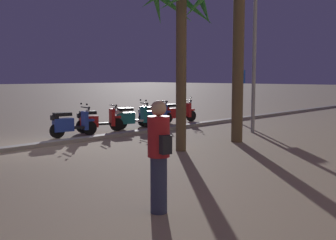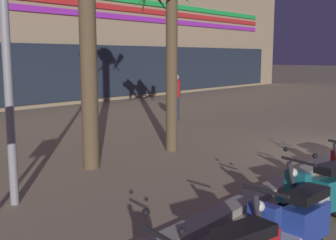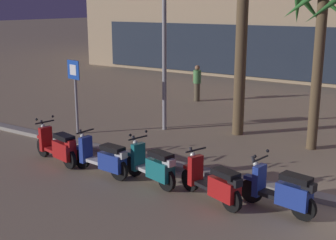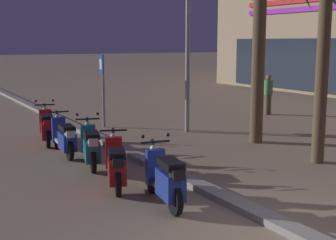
{
  "view_description": "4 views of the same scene",
  "coord_description": "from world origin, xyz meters",
  "px_view_note": "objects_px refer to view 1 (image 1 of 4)",
  "views": [
    {
      "loc": [
        5.89,
        11.37,
        2.11
      ],
      "look_at": [
        -2.69,
        3.12,
        0.84
      ],
      "focal_mm": 43.63,
      "sensor_mm": 36.0,
      "label": 1
    },
    {
      "loc": [
        -10.86,
        -3.25,
        2.42
      ],
      "look_at": [
        -5.1,
        1.69,
        1.28
      ],
      "focal_mm": 45.41,
      "sensor_mm": 36.0,
      "label": 2
    },
    {
      "loc": [
        0.77,
        -9.21,
        4.11
      ],
      "look_at": [
        -5.36,
        0.15,
        1.24
      ],
      "focal_mm": 48.4,
      "sensor_mm": 36.0,
      "label": 3
    },
    {
      "loc": [
        4.77,
        -4.72,
        2.82
      ],
      "look_at": [
        -2.8,
        -0.33,
        1.34
      ],
      "focal_mm": 49.43,
      "sensor_mm": 36.0,
      "label": 4
    }
  ],
  "objects_px": {
    "scooter_red_far_back": "(177,112)",
    "pedestrian_by_palm_tree": "(159,154)",
    "scooter_teal_mid_centre": "(132,117)",
    "palm_tree_near_sign": "(182,16)",
    "scooter_red_last_in_row": "(96,121)",
    "crossing_sign": "(241,90)",
    "street_lamp": "(255,19)",
    "scooter_blue_lead_nearest": "(153,115)",
    "scooter_blue_second_in_line": "(70,124)"
  },
  "relations": [
    {
      "from": "crossing_sign",
      "to": "palm_tree_near_sign",
      "type": "xyz_separation_m",
      "value": [
        6.88,
        2.63,
        2.28
      ]
    },
    {
      "from": "pedestrian_by_palm_tree",
      "to": "street_lamp",
      "type": "relative_size",
      "value": 0.25
    },
    {
      "from": "scooter_blue_second_in_line",
      "to": "pedestrian_by_palm_tree",
      "type": "relative_size",
      "value": 0.98
    },
    {
      "from": "scooter_blue_second_in_line",
      "to": "scooter_red_far_back",
      "type": "bearing_deg",
      "value": -176.1
    },
    {
      "from": "scooter_blue_lead_nearest",
      "to": "scooter_red_last_in_row",
      "type": "xyz_separation_m",
      "value": [
        3.03,
        0.06,
        0.0
      ]
    },
    {
      "from": "scooter_red_last_in_row",
      "to": "scooter_blue_second_in_line",
      "type": "height_order",
      "value": "scooter_blue_second_in_line"
    },
    {
      "from": "scooter_blue_lead_nearest",
      "to": "scooter_blue_second_in_line",
      "type": "relative_size",
      "value": 1.08
    },
    {
      "from": "pedestrian_by_palm_tree",
      "to": "crossing_sign",
      "type": "bearing_deg",
      "value": -151.8
    },
    {
      "from": "scooter_teal_mid_centre",
      "to": "scooter_blue_second_in_line",
      "type": "bearing_deg",
      "value": 4.15
    },
    {
      "from": "scooter_red_far_back",
      "to": "crossing_sign",
      "type": "relative_size",
      "value": 0.76
    },
    {
      "from": "crossing_sign",
      "to": "scooter_blue_second_in_line",
      "type": "bearing_deg",
      "value": -14.48
    },
    {
      "from": "scooter_teal_mid_centre",
      "to": "palm_tree_near_sign",
      "type": "bearing_deg",
      "value": 64.26
    },
    {
      "from": "scooter_red_far_back",
      "to": "pedestrian_by_palm_tree",
      "type": "relative_size",
      "value": 1.05
    },
    {
      "from": "scooter_red_far_back",
      "to": "crossing_sign",
      "type": "distance_m",
      "value": 3.06
    },
    {
      "from": "crossing_sign",
      "to": "street_lamp",
      "type": "height_order",
      "value": "street_lamp"
    },
    {
      "from": "scooter_blue_second_in_line",
      "to": "pedestrian_by_palm_tree",
      "type": "height_order",
      "value": "pedestrian_by_palm_tree"
    },
    {
      "from": "scooter_blue_lead_nearest",
      "to": "scooter_red_far_back",
      "type": "bearing_deg",
      "value": -179.73
    },
    {
      "from": "scooter_red_far_back",
      "to": "scooter_red_last_in_row",
      "type": "xyz_separation_m",
      "value": [
        4.59,
        0.07,
        -0.01
      ]
    },
    {
      "from": "scooter_red_far_back",
      "to": "scooter_blue_second_in_line",
      "type": "xyz_separation_m",
      "value": [
        5.95,
        0.41,
        0.0
      ]
    },
    {
      "from": "scooter_red_far_back",
      "to": "scooter_red_last_in_row",
      "type": "distance_m",
      "value": 4.59
    },
    {
      "from": "scooter_red_far_back",
      "to": "scooter_red_last_in_row",
      "type": "height_order",
      "value": "scooter_red_far_back"
    },
    {
      "from": "scooter_blue_lead_nearest",
      "to": "crossing_sign",
      "type": "distance_m",
      "value": 4.11
    },
    {
      "from": "palm_tree_near_sign",
      "to": "scooter_blue_lead_nearest",
      "type": "bearing_deg",
      "value": -126.39
    },
    {
      "from": "scooter_blue_second_in_line",
      "to": "street_lamp",
      "type": "bearing_deg",
      "value": 144.29
    },
    {
      "from": "crossing_sign",
      "to": "palm_tree_near_sign",
      "type": "relative_size",
      "value": 0.49
    },
    {
      "from": "scooter_red_far_back",
      "to": "scooter_blue_lead_nearest",
      "type": "height_order",
      "value": "scooter_red_far_back"
    },
    {
      "from": "palm_tree_near_sign",
      "to": "street_lamp",
      "type": "relative_size",
      "value": 0.7
    },
    {
      "from": "crossing_sign",
      "to": "pedestrian_by_palm_tree",
      "type": "relative_size",
      "value": 1.37
    },
    {
      "from": "scooter_blue_second_in_line",
      "to": "crossing_sign",
      "type": "xyz_separation_m",
      "value": [
        -7.59,
        1.96,
        1.04
      ]
    },
    {
      "from": "scooter_red_last_in_row",
      "to": "scooter_blue_second_in_line",
      "type": "relative_size",
      "value": 1.03
    },
    {
      "from": "scooter_red_far_back",
      "to": "scooter_red_last_in_row",
      "type": "bearing_deg",
      "value": 0.89
    },
    {
      "from": "scooter_blue_lead_nearest",
      "to": "pedestrian_by_palm_tree",
      "type": "distance_m",
      "value": 11.43
    },
    {
      "from": "scooter_blue_lead_nearest",
      "to": "street_lamp",
      "type": "height_order",
      "value": "street_lamp"
    },
    {
      "from": "scooter_red_far_back",
      "to": "scooter_blue_second_in_line",
      "type": "bearing_deg",
      "value": 3.9
    },
    {
      "from": "scooter_red_last_in_row",
      "to": "scooter_blue_second_in_line",
      "type": "distance_m",
      "value": 1.4
    },
    {
      "from": "scooter_blue_lead_nearest",
      "to": "palm_tree_near_sign",
      "type": "distance_m",
      "value": 7.04
    },
    {
      "from": "street_lamp",
      "to": "scooter_red_last_in_row",
      "type": "bearing_deg",
      "value": -46.04
    },
    {
      "from": "scooter_teal_mid_centre",
      "to": "palm_tree_near_sign",
      "type": "distance_m",
      "value": 6.29
    },
    {
      "from": "crossing_sign",
      "to": "scooter_blue_lead_nearest",
      "type": "bearing_deg",
      "value": -36.39
    },
    {
      "from": "pedestrian_by_palm_tree",
      "to": "street_lamp",
      "type": "distance_m",
      "value": 10.32
    },
    {
      "from": "scooter_red_far_back",
      "to": "crossing_sign",
      "type": "height_order",
      "value": "crossing_sign"
    },
    {
      "from": "scooter_blue_lead_nearest",
      "to": "street_lamp",
      "type": "relative_size",
      "value": 0.27
    },
    {
      "from": "scooter_red_last_in_row",
      "to": "crossing_sign",
      "type": "bearing_deg",
      "value": 159.78
    },
    {
      "from": "scooter_red_last_in_row",
      "to": "scooter_blue_second_in_line",
      "type": "xyz_separation_m",
      "value": [
        1.36,
        0.33,
        0.02
      ]
    },
    {
      "from": "scooter_blue_lead_nearest",
      "to": "street_lamp",
      "type": "xyz_separation_m",
      "value": [
        -1.09,
        4.34,
        3.77
      ]
    },
    {
      "from": "scooter_red_far_back",
      "to": "street_lamp",
      "type": "xyz_separation_m",
      "value": [
        0.47,
        4.35,
        3.75
      ]
    },
    {
      "from": "scooter_teal_mid_centre",
      "to": "crossing_sign",
      "type": "relative_size",
      "value": 0.71
    },
    {
      "from": "scooter_red_far_back",
      "to": "scooter_red_last_in_row",
      "type": "relative_size",
      "value": 1.04
    },
    {
      "from": "scooter_teal_mid_centre",
      "to": "street_lamp",
      "type": "xyz_separation_m",
      "value": [
        -2.45,
        4.16,
        3.75
      ]
    },
    {
      "from": "scooter_red_far_back",
      "to": "scooter_blue_second_in_line",
      "type": "height_order",
      "value": "same"
    }
  ]
}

